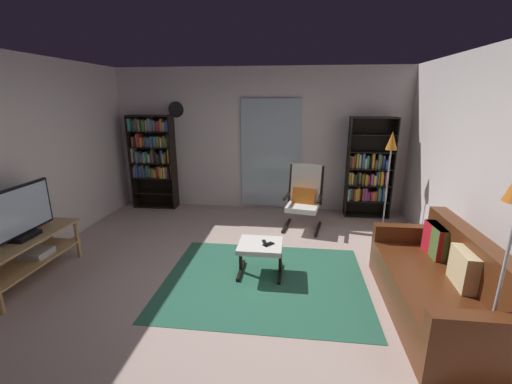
# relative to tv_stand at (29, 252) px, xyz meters

# --- Properties ---
(ground_plane) EXTENTS (7.02, 7.02, 0.00)m
(ground_plane) POSITION_rel_tv_stand_xyz_m (2.33, 0.13, -0.35)
(ground_plane) COLOR #BEA599
(wall_back) EXTENTS (5.60, 0.06, 2.60)m
(wall_back) POSITION_rel_tv_stand_xyz_m (2.33, 3.03, 0.95)
(wall_back) COLOR silver
(wall_back) RESTS_ON ground
(wall_right) EXTENTS (0.06, 6.00, 2.60)m
(wall_right) POSITION_rel_tv_stand_xyz_m (5.03, 0.13, 0.95)
(wall_right) COLOR silver
(wall_right) RESTS_ON ground
(glass_door_panel) EXTENTS (1.10, 0.01, 2.00)m
(glass_door_panel) POSITION_rel_tv_stand_xyz_m (2.56, 2.97, 0.70)
(glass_door_panel) COLOR silver
(area_rug) EXTENTS (2.33, 1.86, 0.01)m
(area_rug) POSITION_rel_tv_stand_xyz_m (2.70, 0.29, -0.35)
(area_rug) COLOR #2D674F
(area_rug) RESTS_ON ground
(tv_stand) EXTENTS (0.47, 1.33, 0.54)m
(tv_stand) POSITION_rel_tv_stand_xyz_m (0.00, 0.00, 0.00)
(tv_stand) COLOR tan
(tv_stand) RESTS_ON ground
(television) EXTENTS (0.20, 0.91, 0.60)m
(television) POSITION_rel_tv_stand_xyz_m (0.00, -0.02, 0.47)
(television) COLOR black
(television) RESTS_ON tv_stand
(bookshelf_near_tv) EXTENTS (0.82, 0.30, 1.76)m
(bookshelf_near_tv) POSITION_rel_tv_stand_xyz_m (0.33, 2.80, 0.66)
(bookshelf_near_tv) COLOR black
(bookshelf_near_tv) RESTS_ON ground
(bookshelf_near_sofa) EXTENTS (0.77, 0.30, 1.75)m
(bookshelf_near_sofa) POSITION_rel_tv_stand_xyz_m (4.30, 2.75, 0.43)
(bookshelf_near_sofa) COLOR black
(bookshelf_near_sofa) RESTS_ON ground
(leather_sofa) EXTENTS (0.80, 1.85, 0.83)m
(leather_sofa) POSITION_rel_tv_stand_xyz_m (4.46, -0.11, -0.04)
(leather_sofa) COLOR #572A13
(leather_sofa) RESTS_ON ground
(lounge_armchair) EXTENTS (0.67, 0.74, 1.02)m
(lounge_armchair) POSITION_rel_tv_stand_xyz_m (3.18, 2.08, 0.18)
(lounge_armchair) COLOR black
(lounge_armchair) RESTS_ON ground
(ottoman) EXTENTS (0.52, 0.48, 0.40)m
(ottoman) POSITION_rel_tv_stand_xyz_m (2.63, 0.46, -0.03)
(ottoman) COLOR white
(ottoman) RESTS_ON ground
(tv_remote) EXTENTS (0.08, 0.15, 0.02)m
(tv_remote) POSITION_rel_tv_stand_xyz_m (2.68, 0.46, 0.05)
(tv_remote) COLOR black
(tv_remote) RESTS_ON ottoman
(cell_phone) EXTENTS (0.14, 0.15, 0.01)m
(cell_phone) POSITION_rel_tv_stand_xyz_m (2.73, 0.43, 0.05)
(cell_phone) COLOR black
(cell_phone) RESTS_ON ottoman
(floor_lamp_by_shelf) EXTENTS (0.22, 0.22, 1.57)m
(floor_lamp_by_shelf) POSITION_rel_tv_stand_xyz_m (4.48, 2.17, 0.88)
(floor_lamp_by_shelf) COLOR #A5A5AD
(floor_lamp_by_shelf) RESTS_ON ground
(wall_clock) EXTENTS (0.29, 0.03, 0.29)m
(wall_clock) POSITION_rel_tv_stand_xyz_m (0.79, 2.96, 1.50)
(wall_clock) COLOR silver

